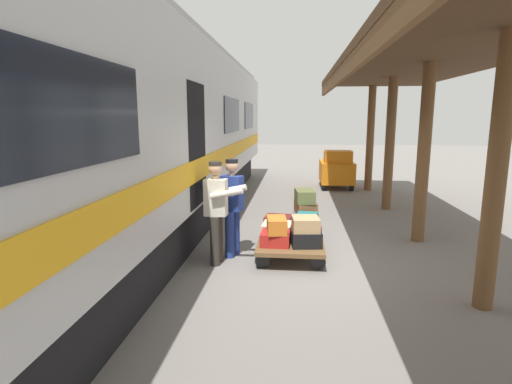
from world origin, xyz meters
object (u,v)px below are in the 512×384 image
(train_car, at_px, (109,138))
(porter_in_overalls, at_px, (231,204))
(suitcase_cream_canvas, at_px, (277,229))
(suitcase_brown_leather, at_px, (306,208))
(suitcase_tan_vintage, at_px, (306,224))
(suitcase_slate_roller, at_px, (304,220))
(suitcase_black_hardshell, at_px, (306,238))
(suitcase_orange_carryall, at_px, (277,225))
(suitcase_maroon_trunk, at_px, (278,221))
(luggage_cart, at_px, (291,238))
(suitcase_red_plastic, at_px, (275,238))
(baggage_tug, at_px, (337,170))
(suitcase_teal_softside, at_px, (307,219))
(suitcase_olive_duffel, at_px, (305,196))
(porter_by_door, at_px, (217,209))
(suitcase_burgundy_valise, at_px, (305,230))

(train_car, bearing_deg, porter_in_overalls, -173.78)
(suitcase_cream_canvas, xyz_separation_m, suitcase_brown_leather, (-0.52, -0.53, 0.29))
(suitcase_tan_vintage, bearing_deg, suitcase_slate_roller, -90.40)
(suitcase_black_hardshell, relative_size, suitcase_orange_carryall, 0.96)
(suitcase_cream_canvas, xyz_separation_m, suitcase_maroon_trunk, (0.00, -0.56, -0.00))
(suitcase_cream_canvas, relative_size, suitcase_orange_carryall, 1.06)
(luggage_cart, bearing_deg, suitcase_black_hardshell, 114.01)
(suitcase_cream_canvas, relative_size, suitcase_slate_roller, 1.20)
(suitcase_cream_canvas, height_order, suitcase_red_plastic, suitcase_cream_canvas)
(suitcase_black_hardshell, distance_m, suitcase_slate_roller, 1.13)
(luggage_cart, height_order, suitcase_brown_leather, suitcase_brown_leather)
(suitcase_maroon_trunk, bearing_deg, luggage_cart, 114.01)
(train_car, height_order, suitcase_brown_leather, train_car)
(suitcase_orange_carryall, bearing_deg, suitcase_tan_vintage, -175.75)
(train_car, relative_size, baggage_tug, 12.42)
(luggage_cart, distance_m, suitcase_orange_carryall, 0.72)
(suitcase_maroon_trunk, xyz_separation_m, suitcase_tan_vintage, (-0.49, 1.10, 0.25))
(train_car, xyz_separation_m, suitcase_teal_softside, (-3.33, -0.46, -1.43))
(porter_in_overalls, bearing_deg, suitcase_olive_duffel, -148.23)
(suitcase_brown_leather, relative_size, porter_by_door, 0.32)
(luggage_cart, distance_m, suitcase_brown_leather, 0.74)
(suitcase_olive_duffel, height_order, baggage_tug, baggage_tug)
(baggage_tug, bearing_deg, suitcase_red_plastic, 77.18)
(suitcase_orange_carryall, height_order, porter_in_overalls, porter_in_overalls)
(suitcase_slate_roller, xyz_separation_m, baggage_tug, (-1.21, -6.42, 0.17))
(suitcase_black_hardshell, bearing_deg, suitcase_burgundy_valise, -90.00)
(suitcase_red_plastic, relative_size, porter_by_door, 0.28)
(luggage_cart, height_order, porter_in_overalls, porter_in_overalls)
(suitcase_maroon_trunk, bearing_deg, suitcase_tan_vintage, 114.20)
(suitcase_slate_roller, relative_size, suitcase_tan_vintage, 0.96)
(suitcase_cream_canvas, bearing_deg, suitcase_maroon_trunk, -90.00)
(luggage_cart, distance_m, suitcase_black_hardshell, 0.64)
(luggage_cart, relative_size, suitcase_cream_canvas, 3.89)
(suitcase_olive_duffel, bearing_deg, suitcase_maroon_trunk, -5.26)
(porter_in_overalls, bearing_deg, suitcase_brown_leather, -148.19)
(suitcase_tan_vintage, distance_m, suitcase_teal_softside, 0.51)
(porter_in_overalls, bearing_deg, suitcase_burgundy_valise, -167.96)
(suitcase_olive_duffel, relative_size, suitcase_tan_vintage, 1.20)
(porter_by_door, bearing_deg, suitcase_brown_leather, -140.37)
(suitcase_teal_softside, height_order, porter_in_overalls, porter_in_overalls)
(suitcase_teal_softside, xyz_separation_m, baggage_tug, (-1.18, -7.01, -0.00))
(suitcase_olive_duffel, xyz_separation_m, porter_by_door, (1.44, 1.20, -0.01))
(suitcase_slate_roller, xyz_separation_m, suitcase_olive_duffel, (0.01, 0.05, 0.48))
(porter_in_overalls, height_order, porter_by_door, same)
(suitcase_slate_roller, height_order, suitcase_teal_softside, suitcase_teal_softside)
(suitcase_maroon_trunk, height_order, suitcase_brown_leather, suitcase_brown_leather)
(luggage_cart, height_order, suitcase_orange_carryall, suitcase_orange_carryall)
(porter_by_door, bearing_deg, suitcase_black_hardshell, -175.33)
(suitcase_burgundy_valise, height_order, porter_in_overalls, porter_in_overalls)
(suitcase_maroon_trunk, distance_m, suitcase_tan_vintage, 1.23)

